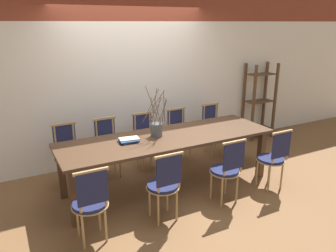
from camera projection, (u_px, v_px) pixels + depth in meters
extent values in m
plane|color=brown|center=(168.00, 185.00, 4.75)|extent=(16.00, 16.00, 0.00)
cube|color=white|center=(133.00, 93.00, 5.47)|extent=(12.00, 0.06, 2.28)
cube|color=#4C3321|center=(168.00, 138.00, 4.52)|extent=(3.01, 0.94, 0.04)
cube|color=#4C3321|center=(74.00, 198.00, 3.71)|extent=(0.09, 0.09, 0.72)
cube|color=#4C3321|center=(261.00, 154.00, 4.95)|extent=(0.09, 0.09, 0.72)
cube|color=#4C3321|center=(62.00, 173.00, 4.33)|extent=(0.09, 0.09, 0.72)
cube|color=#4C3321|center=(231.00, 139.00, 5.57)|extent=(0.09, 0.09, 0.72)
cylinder|color=#1E234C|center=(90.00, 204.00, 3.45)|extent=(0.37, 0.37, 0.04)
cylinder|color=tan|center=(90.00, 206.00, 3.45)|extent=(0.39, 0.39, 0.01)
cylinder|color=tan|center=(78.00, 220.00, 3.56)|extent=(0.03, 0.03, 0.42)
cylinder|color=tan|center=(99.00, 214.00, 3.67)|extent=(0.03, 0.03, 0.42)
cylinder|color=tan|center=(83.00, 231.00, 3.36)|extent=(0.03, 0.03, 0.42)
cylinder|color=tan|center=(106.00, 225.00, 3.47)|extent=(0.03, 0.03, 0.42)
cylinder|color=tan|center=(79.00, 193.00, 3.19)|extent=(0.03, 0.03, 0.44)
cylinder|color=tan|center=(105.00, 187.00, 3.30)|extent=(0.03, 0.03, 0.44)
cube|color=#1E234C|center=(92.00, 188.00, 3.23)|extent=(0.31, 0.02, 0.35)
cube|color=tan|center=(91.00, 171.00, 3.18)|extent=(0.35, 0.03, 0.03)
cylinder|color=#1E234C|center=(163.00, 186.00, 3.83)|extent=(0.37, 0.37, 0.04)
cylinder|color=tan|center=(163.00, 187.00, 3.84)|extent=(0.39, 0.39, 0.01)
cylinder|color=tan|center=(150.00, 200.00, 3.95)|extent=(0.03, 0.03, 0.42)
cylinder|color=tan|center=(167.00, 196.00, 4.05)|extent=(0.03, 0.03, 0.42)
cylinder|color=tan|center=(158.00, 210.00, 3.74)|extent=(0.03, 0.03, 0.42)
cylinder|color=tan|center=(177.00, 205.00, 3.85)|extent=(0.03, 0.03, 0.42)
cylinder|color=tan|center=(159.00, 175.00, 3.57)|extent=(0.03, 0.03, 0.44)
cylinder|color=tan|center=(179.00, 170.00, 3.68)|extent=(0.03, 0.03, 0.44)
cube|color=#1E234C|center=(169.00, 171.00, 3.61)|extent=(0.31, 0.02, 0.35)
cube|color=tan|center=(169.00, 155.00, 3.56)|extent=(0.35, 0.03, 0.03)
cylinder|color=#1E234C|center=(225.00, 170.00, 4.23)|extent=(0.37, 0.37, 0.04)
cylinder|color=tan|center=(225.00, 172.00, 4.23)|extent=(0.39, 0.39, 0.01)
cylinder|color=tan|center=(211.00, 184.00, 4.34)|extent=(0.03, 0.03, 0.42)
cylinder|color=tan|center=(226.00, 180.00, 4.45)|extent=(0.03, 0.03, 0.42)
cylinder|color=tan|center=(222.00, 192.00, 4.14)|extent=(0.03, 0.03, 0.42)
cylinder|color=tan|center=(237.00, 188.00, 4.25)|extent=(0.03, 0.03, 0.42)
cylinder|color=tan|center=(225.00, 160.00, 3.97)|extent=(0.03, 0.03, 0.44)
cylinder|color=tan|center=(242.00, 156.00, 4.08)|extent=(0.03, 0.03, 0.44)
cube|color=#1E234C|center=(234.00, 156.00, 4.01)|extent=(0.31, 0.02, 0.35)
cube|color=tan|center=(235.00, 142.00, 3.96)|extent=(0.35, 0.03, 0.03)
cylinder|color=#1E234C|center=(271.00, 159.00, 4.58)|extent=(0.37, 0.37, 0.04)
cylinder|color=tan|center=(271.00, 160.00, 4.59)|extent=(0.39, 0.39, 0.01)
cylinder|color=tan|center=(257.00, 172.00, 4.70)|extent=(0.03, 0.03, 0.42)
cylinder|color=tan|center=(269.00, 169.00, 4.80)|extent=(0.03, 0.03, 0.42)
cylinder|color=tan|center=(269.00, 179.00, 4.49)|extent=(0.03, 0.03, 0.42)
cylinder|color=tan|center=(282.00, 175.00, 4.60)|extent=(0.03, 0.03, 0.42)
cylinder|color=tan|center=(274.00, 148.00, 4.32)|extent=(0.03, 0.03, 0.44)
cylinder|color=tan|center=(288.00, 145.00, 4.43)|extent=(0.03, 0.03, 0.44)
cube|color=#1E234C|center=(281.00, 145.00, 4.36)|extent=(0.31, 0.02, 0.35)
cube|color=tan|center=(283.00, 132.00, 4.31)|extent=(0.35, 0.03, 0.03)
cylinder|color=#1E234C|center=(68.00, 156.00, 4.66)|extent=(0.37, 0.37, 0.04)
cylinder|color=tan|center=(68.00, 158.00, 4.67)|extent=(0.39, 0.39, 0.01)
cylinder|color=tan|center=(80.00, 172.00, 4.68)|extent=(0.03, 0.03, 0.42)
cylinder|color=tan|center=(63.00, 176.00, 4.57)|extent=(0.03, 0.03, 0.42)
cylinder|color=tan|center=(76.00, 166.00, 4.88)|extent=(0.03, 0.03, 0.42)
cylinder|color=tan|center=(60.00, 169.00, 4.78)|extent=(0.03, 0.03, 0.42)
cylinder|color=tan|center=(74.00, 136.00, 4.78)|extent=(0.03, 0.03, 0.44)
cylinder|color=tan|center=(55.00, 139.00, 4.66)|extent=(0.03, 0.03, 0.44)
cube|color=#1E234C|center=(64.00, 136.00, 4.72)|extent=(0.31, 0.02, 0.35)
cube|color=tan|center=(63.00, 124.00, 4.66)|extent=(0.35, 0.03, 0.03)
cylinder|color=#1E234C|center=(109.00, 149.00, 4.93)|extent=(0.37, 0.37, 0.04)
cylinder|color=tan|center=(109.00, 151.00, 4.93)|extent=(0.39, 0.39, 0.01)
cylinder|color=tan|center=(120.00, 164.00, 4.95)|extent=(0.03, 0.03, 0.42)
cylinder|color=tan|center=(105.00, 167.00, 4.84)|extent=(0.03, 0.03, 0.42)
cylinder|color=tan|center=(115.00, 159.00, 5.15)|extent=(0.03, 0.03, 0.42)
cylinder|color=tan|center=(100.00, 162.00, 5.04)|extent=(0.03, 0.03, 0.42)
cylinder|color=tan|center=(113.00, 130.00, 5.04)|extent=(0.03, 0.03, 0.44)
cylinder|color=tan|center=(97.00, 133.00, 4.93)|extent=(0.03, 0.03, 0.44)
cube|color=#1E234C|center=(105.00, 130.00, 4.99)|extent=(0.31, 0.02, 0.35)
cube|color=tan|center=(104.00, 119.00, 4.93)|extent=(0.35, 0.03, 0.03)
cylinder|color=#1E234C|center=(147.00, 142.00, 5.20)|extent=(0.37, 0.37, 0.04)
cylinder|color=tan|center=(147.00, 144.00, 5.21)|extent=(0.39, 0.39, 0.01)
cylinder|color=tan|center=(157.00, 157.00, 5.22)|extent=(0.03, 0.03, 0.42)
cylinder|color=tan|center=(143.00, 160.00, 5.12)|extent=(0.03, 0.03, 0.42)
cylinder|color=tan|center=(151.00, 152.00, 5.43)|extent=(0.03, 0.03, 0.42)
cylinder|color=tan|center=(137.00, 154.00, 5.32)|extent=(0.03, 0.03, 0.42)
cylinder|color=tan|center=(150.00, 125.00, 5.32)|extent=(0.03, 0.03, 0.44)
cylinder|color=tan|center=(135.00, 127.00, 5.21)|extent=(0.03, 0.03, 0.44)
cube|color=#1E234C|center=(142.00, 124.00, 5.26)|extent=(0.31, 0.02, 0.35)
cube|color=tan|center=(142.00, 113.00, 5.20)|extent=(0.35, 0.03, 0.03)
cylinder|color=#1E234C|center=(180.00, 136.00, 5.48)|extent=(0.37, 0.37, 0.04)
cylinder|color=tan|center=(180.00, 138.00, 5.48)|extent=(0.39, 0.39, 0.01)
cylinder|color=tan|center=(190.00, 150.00, 5.50)|extent=(0.03, 0.03, 0.42)
cylinder|color=tan|center=(178.00, 153.00, 5.39)|extent=(0.03, 0.03, 0.42)
cylinder|color=tan|center=(183.00, 146.00, 5.70)|extent=(0.03, 0.03, 0.42)
cylinder|color=tan|center=(171.00, 148.00, 5.59)|extent=(0.03, 0.03, 0.42)
cylinder|color=tan|center=(183.00, 120.00, 5.59)|extent=(0.03, 0.03, 0.44)
cylinder|color=tan|center=(169.00, 122.00, 5.48)|extent=(0.03, 0.03, 0.44)
cube|color=#1E234C|center=(176.00, 119.00, 5.54)|extent=(0.31, 0.02, 0.35)
cube|color=tan|center=(176.00, 109.00, 5.48)|extent=(0.35, 0.03, 0.03)
cylinder|color=#1E234C|center=(215.00, 130.00, 5.78)|extent=(0.37, 0.37, 0.04)
cylinder|color=tan|center=(214.00, 132.00, 5.79)|extent=(0.39, 0.39, 0.01)
cylinder|color=tan|center=(223.00, 143.00, 5.80)|extent=(0.03, 0.03, 0.42)
cylinder|color=tan|center=(212.00, 146.00, 5.70)|extent=(0.03, 0.03, 0.42)
cylinder|color=tan|center=(216.00, 139.00, 6.01)|extent=(0.03, 0.03, 0.42)
cylinder|color=tan|center=(205.00, 141.00, 5.90)|extent=(0.03, 0.03, 0.42)
cylinder|color=tan|center=(216.00, 114.00, 5.90)|extent=(0.03, 0.03, 0.44)
cylinder|color=tan|center=(204.00, 116.00, 5.79)|extent=(0.03, 0.03, 0.44)
cube|color=#1E234C|center=(210.00, 114.00, 5.84)|extent=(0.31, 0.02, 0.35)
cube|color=tan|center=(210.00, 104.00, 5.78)|extent=(0.35, 0.03, 0.03)
cylinder|color=#4C5156|center=(156.00, 130.00, 4.50)|extent=(0.16, 0.16, 0.18)
cylinder|color=brown|center=(154.00, 106.00, 4.43)|extent=(0.10, 0.02, 0.49)
cylinder|color=brown|center=(163.00, 111.00, 4.47)|extent=(0.02, 0.22, 0.34)
cylinder|color=brown|center=(156.00, 110.00, 4.50)|extent=(0.17, 0.08, 0.35)
cylinder|color=brown|center=(158.00, 111.00, 4.37)|extent=(0.10, 0.02, 0.37)
cylinder|color=brown|center=(164.00, 107.00, 4.39)|extent=(0.12, 0.19, 0.48)
cylinder|color=brown|center=(153.00, 107.00, 4.30)|extent=(0.15, 0.17, 0.53)
cylinder|color=brown|center=(164.00, 110.00, 4.44)|extent=(0.06, 0.22, 0.37)
cylinder|color=brown|center=(153.00, 111.00, 4.39)|extent=(0.01, 0.11, 0.37)
cylinder|color=brown|center=(154.00, 106.00, 4.55)|extent=(0.32, 0.08, 0.42)
cylinder|color=brown|center=(158.00, 109.00, 4.45)|extent=(0.07, 0.09, 0.40)
cylinder|color=brown|center=(151.00, 106.00, 4.51)|extent=(0.28, 0.05, 0.44)
cube|color=#234C8C|center=(129.00, 141.00, 4.31)|extent=(0.25, 0.18, 0.02)
cube|color=#234C8C|center=(128.00, 140.00, 4.30)|extent=(0.26, 0.21, 0.01)
cube|color=beige|center=(129.00, 139.00, 4.30)|extent=(0.27, 0.18, 0.02)
cube|color=#513823|center=(253.00, 104.00, 6.30)|extent=(0.04, 0.04, 1.51)
cube|color=#513823|center=(275.00, 101.00, 6.54)|extent=(0.04, 0.04, 1.51)
cube|color=#513823|center=(244.00, 101.00, 6.54)|extent=(0.04, 0.04, 1.51)
cube|color=#513823|center=(264.00, 98.00, 6.79)|extent=(0.04, 0.04, 1.51)
cube|color=#513823|center=(257.00, 128.00, 6.72)|extent=(0.56, 0.29, 0.02)
cube|color=#513823|center=(259.00, 101.00, 6.54)|extent=(0.56, 0.29, 0.02)
cube|color=#513823|center=(262.00, 74.00, 6.38)|extent=(0.56, 0.29, 0.02)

